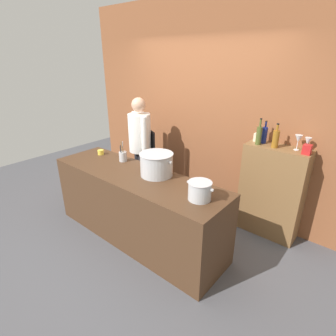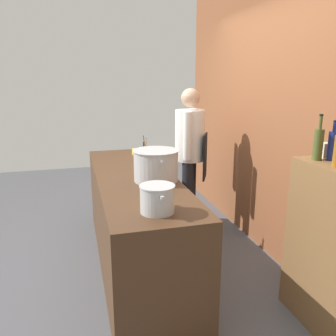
{
  "view_description": "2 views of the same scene",
  "coord_description": "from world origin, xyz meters",
  "px_view_note": "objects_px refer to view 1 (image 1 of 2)",
  "views": [
    {
      "loc": [
        2.18,
        -1.98,
        2.21
      ],
      "look_at": [
        0.26,
        0.31,
        0.95
      ],
      "focal_mm": 28.43,
      "sensor_mm": 36.0,
      "label": 1
    },
    {
      "loc": [
        3.05,
        -0.51,
        1.77
      ],
      "look_at": [
        0.19,
        0.27,
        1.0
      ],
      "focal_mm": 37.14,
      "sensor_mm": 36.0,
      "label": 2
    }
  ],
  "objects_px": {
    "stockpot_small": "(200,191)",
    "wine_bottle_olive": "(259,135)",
    "spice_tin_cream": "(257,137)",
    "wine_bottle_amber": "(276,139)",
    "chef": "(140,143)",
    "wine_glass_short": "(298,139)",
    "wine_glass_wide": "(308,142)",
    "wine_bottle_cobalt": "(264,135)",
    "spice_tin_red": "(307,150)",
    "stockpot_large": "(156,164)",
    "butter_jar": "(101,152)",
    "utensil_crock": "(123,156)"
  },
  "relations": [
    {
      "from": "stockpot_large",
      "to": "spice_tin_red",
      "type": "xyz_separation_m",
      "value": [
        1.36,
        0.99,
        0.23
      ]
    },
    {
      "from": "wine_glass_short",
      "to": "stockpot_small",
      "type": "bearing_deg",
      "value": -112.68
    },
    {
      "from": "wine_bottle_cobalt",
      "to": "wine_bottle_olive",
      "type": "bearing_deg",
      "value": -110.79
    },
    {
      "from": "wine_bottle_olive",
      "to": "wine_glass_short",
      "type": "bearing_deg",
      "value": 10.51
    },
    {
      "from": "wine_bottle_olive",
      "to": "wine_glass_wide",
      "type": "bearing_deg",
      "value": 11.78
    },
    {
      "from": "chef",
      "to": "wine_glass_short",
      "type": "distance_m",
      "value": 2.21
    },
    {
      "from": "chef",
      "to": "stockpot_large",
      "type": "relative_size",
      "value": 3.64
    },
    {
      "from": "butter_jar",
      "to": "wine_bottle_olive",
      "type": "xyz_separation_m",
      "value": [
        1.9,
        0.97,
        0.39
      ]
    },
    {
      "from": "chef",
      "to": "spice_tin_cream",
      "type": "bearing_deg",
      "value": -137.87
    },
    {
      "from": "spice_tin_red",
      "to": "stockpot_large",
      "type": "bearing_deg",
      "value": -144.02
    },
    {
      "from": "wine_bottle_amber",
      "to": "wine_glass_wide",
      "type": "bearing_deg",
      "value": 17.61
    },
    {
      "from": "wine_bottle_olive",
      "to": "wine_bottle_cobalt",
      "type": "bearing_deg",
      "value": 69.21
    },
    {
      "from": "wine_bottle_cobalt",
      "to": "wine_glass_wide",
      "type": "height_order",
      "value": "wine_bottle_cobalt"
    },
    {
      "from": "spice_tin_red",
      "to": "wine_glass_short",
      "type": "bearing_deg",
      "value": 148.38
    },
    {
      "from": "stockpot_small",
      "to": "wine_glass_short",
      "type": "xyz_separation_m",
      "value": [
        0.51,
        1.22,
        0.34
      ]
    },
    {
      "from": "spice_tin_red",
      "to": "stockpot_small",
      "type": "bearing_deg",
      "value": -119.15
    },
    {
      "from": "wine_bottle_olive",
      "to": "spice_tin_red",
      "type": "relative_size",
      "value": 2.97
    },
    {
      "from": "stockpot_small",
      "to": "wine_bottle_olive",
      "type": "relative_size",
      "value": 0.93
    },
    {
      "from": "utensil_crock",
      "to": "wine_glass_wide",
      "type": "height_order",
      "value": "wine_glass_wide"
    },
    {
      "from": "wine_bottle_amber",
      "to": "wine_glass_short",
      "type": "relative_size",
      "value": 1.62
    },
    {
      "from": "stockpot_large",
      "to": "wine_bottle_amber",
      "type": "height_order",
      "value": "wine_bottle_amber"
    },
    {
      "from": "utensil_crock",
      "to": "wine_bottle_olive",
      "type": "xyz_separation_m",
      "value": [
        1.45,
        0.94,
        0.35
      ]
    },
    {
      "from": "wine_glass_short",
      "to": "spice_tin_cream",
      "type": "distance_m",
      "value": 0.5
    },
    {
      "from": "stockpot_large",
      "to": "spice_tin_cream",
      "type": "bearing_deg",
      "value": 55.93
    },
    {
      "from": "chef",
      "to": "wine_glass_wide",
      "type": "relative_size",
      "value": 10.37
    },
    {
      "from": "chef",
      "to": "wine_bottle_cobalt",
      "type": "relative_size",
      "value": 5.89
    },
    {
      "from": "stockpot_large",
      "to": "wine_glass_wide",
      "type": "height_order",
      "value": "wine_glass_wide"
    },
    {
      "from": "wine_bottle_amber",
      "to": "wine_glass_short",
      "type": "distance_m",
      "value": 0.24
    },
    {
      "from": "chef",
      "to": "wine_bottle_olive",
      "type": "relative_size",
      "value": 5.14
    },
    {
      "from": "wine_bottle_amber",
      "to": "chef",
      "type": "bearing_deg",
      "value": -168.86
    },
    {
      "from": "spice_tin_red",
      "to": "wine_bottle_amber",
      "type": "bearing_deg",
      "value": 179.17
    },
    {
      "from": "stockpot_large",
      "to": "spice_tin_cream",
      "type": "distance_m",
      "value": 1.34
    },
    {
      "from": "wine_bottle_amber",
      "to": "stockpot_small",
      "type": "bearing_deg",
      "value": -103.79
    },
    {
      "from": "stockpot_small",
      "to": "butter_jar",
      "type": "height_order",
      "value": "stockpot_small"
    },
    {
      "from": "chef",
      "to": "wine_bottle_amber",
      "type": "distance_m",
      "value": 1.97
    },
    {
      "from": "stockpot_large",
      "to": "butter_jar",
      "type": "xyz_separation_m",
      "value": [
        -1.1,
        0.01,
        -0.1
      ]
    },
    {
      "from": "wine_bottle_cobalt",
      "to": "stockpot_large",
      "type": "bearing_deg",
      "value": -127.81
    },
    {
      "from": "butter_jar",
      "to": "wine_glass_short",
      "type": "height_order",
      "value": "wine_glass_short"
    },
    {
      "from": "wine_glass_wide",
      "to": "wine_glass_short",
      "type": "bearing_deg",
      "value": -162.7
    },
    {
      "from": "stockpot_small",
      "to": "spice_tin_cream",
      "type": "distance_m",
      "value": 1.28
    },
    {
      "from": "wine_bottle_cobalt",
      "to": "wine_glass_wide",
      "type": "distance_m",
      "value": 0.49
    },
    {
      "from": "wine_glass_wide",
      "to": "wine_glass_short",
      "type": "relative_size",
      "value": 0.89
    },
    {
      "from": "butter_jar",
      "to": "wine_bottle_cobalt",
      "type": "xyz_separation_m",
      "value": [
        1.94,
        1.06,
        0.38
      ]
    },
    {
      "from": "spice_tin_cream",
      "to": "spice_tin_red",
      "type": "bearing_deg",
      "value": -9.96
    },
    {
      "from": "utensil_crock",
      "to": "wine_glass_wide",
      "type": "bearing_deg",
      "value": 27.91
    },
    {
      "from": "chef",
      "to": "utensil_crock",
      "type": "relative_size",
      "value": 5.6
    },
    {
      "from": "wine_bottle_amber",
      "to": "utensil_crock",
      "type": "bearing_deg",
      "value": -150.26
    },
    {
      "from": "wine_bottle_cobalt",
      "to": "wine_glass_wide",
      "type": "relative_size",
      "value": 1.76
    },
    {
      "from": "spice_tin_cream",
      "to": "wine_bottle_amber",
      "type": "bearing_deg",
      "value": -21.58
    },
    {
      "from": "butter_jar",
      "to": "wine_bottle_amber",
      "type": "bearing_deg",
      "value": 24.94
    }
  ]
}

